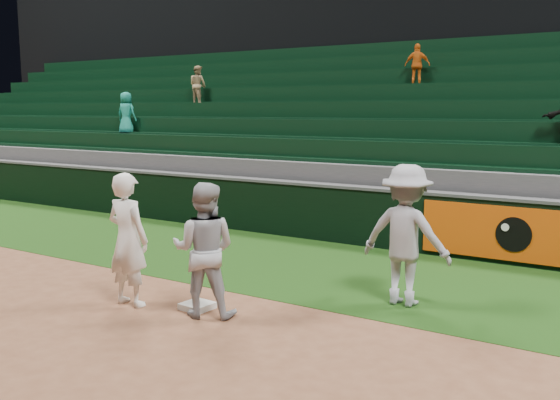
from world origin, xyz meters
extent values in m
plane|color=brown|center=(0.00, 0.00, 0.00)|extent=(70.00, 70.00, 0.00)
cube|color=black|center=(0.00, 3.00, 0.00)|extent=(36.00, 4.20, 0.01)
cube|color=black|center=(0.00, 17.45, 6.00)|extent=(40.00, 12.00, 12.00)
cube|color=white|center=(0.14, -0.02, 0.05)|extent=(0.43, 0.43, 0.09)
imported|color=white|center=(-0.82, -0.40, 0.98)|extent=(0.72, 0.48, 1.96)
imported|color=#A6A9B1|center=(0.41, -0.17, 0.94)|extent=(1.12, 1.02, 1.88)
imported|color=#9698A3|center=(2.57, 1.81, 1.04)|extent=(1.34, 0.78, 2.07)
cube|color=black|center=(0.00, 5.20, 0.60)|extent=(36.00, 0.35, 1.20)
cube|color=#D84C0A|center=(3.00, 5.01, 0.60)|extent=(2.60, 0.05, 1.00)
cylinder|color=black|center=(3.40, 4.98, 0.60)|extent=(0.64, 0.02, 0.64)
cylinder|color=white|center=(3.25, 4.96, 0.72)|extent=(0.14, 0.02, 0.14)
cube|color=#424244|center=(0.00, 5.20, 1.22)|extent=(36.00, 0.40, 0.06)
cube|color=#3E3E41|center=(0.00, 5.92, 0.82)|extent=(36.00, 0.85, 1.65)
cube|color=black|center=(0.00, 6.18, 1.90)|extent=(36.00, 0.14, 0.50)
cube|color=black|center=(0.00, 6.01, 1.69)|extent=(36.00, 0.45, 0.08)
cube|color=#3E3E41|center=(0.00, 6.78, 1.05)|extent=(36.00, 0.85, 2.10)
cube|color=black|center=(0.00, 7.03, 2.35)|extent=(36.00, 0.14, 0.50)
cube|color=black|center=(0.00, 6.86, 2.14)|extent=(36.00, 0.45, 0.08)
cube|color=#3E3E41|center=(0.00, 7.62, 1.27)|extent=(36.00, 0.85, 2.55)
cube|color=black|center=(0.00, 7.88, 2.80)|extent=(36.00, 0.14, 0.50)
cube|color=black|center=(0.00, 7.71, 2.59)|extent=(36.00, 0.45, 0.08)
cube|color=#3E3E41|center=(0.00, 8.47, 1.50)|extent=(36.00, 0.85, 3.00)
cube|color=black|center=(0.00, 8.73, 3.25)|extent=(36.00, 0.14, 0.50)
cube|color=black|center=(0.00, 8.56, 3.04)|extent=(36.00, 0.45, 0.08)
cube|color=#3E3E41|center=(0.00, 9.32, 1.73)|extent=(36.00, 0.85, 3.45)
cube|color=black|center=(0.00, 9.58, 3.70)|extent=(36.00, 0.14, 0.50)
cube|color=black|center=(0.00, 9.41, 3.49)|extent=(36.00, 0.45, 0.08)
cube|color=#3E3E41|center=(0.00, 10.18, 1.95)|extent=(36.00, 0.85, 3.90)
cube|color=black|center=(0.00, 10.43, 4.15)|extent=(36.00, 0.14, 0.50)
cube|color=black|center=(0.00, 10.26, 3.94)|extent=(36.00, 0.45, 0.08)
cube|color=#3E3E41|center=(0.00, 11.02, 2.17)|extent=(36.00, 0.85, 4.35)
cube|color=black|center=(0.00, 11.28, 4.60)|extent=(36.00, 0.14, 0.50)
cube|color=black|center=(0.00, 11.11, 4.39)|extent=(36.00, 0.45, 0.08)
imported|color=#167C6B|center=(-8.28, 6.73, 2.73)|extent=(0.67, 0.49, 1.27)
imported|color=#CF5E13|center=(-0.14, 9.28, 4.00)|extent=(0.70, 0.43, 1.11)
imported|color=#957E57|center=(-6.90, 8.43, 3.59)|extent=(0.64, 0.53, 1.19)
camera|label=1|loc=(5.84, -6.67, 2.86)|focal=40.00mm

